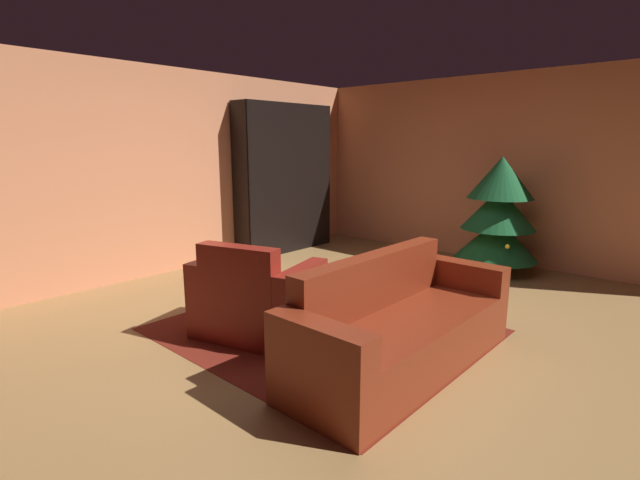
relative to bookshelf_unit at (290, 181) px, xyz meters
The scene contains 11 objects.
ground_plane 3.41m from the bookshelf_unit, 36.14° to the right, with size 7.94×7.94×0.00m, color #9C7342.
wall_back 2.99m from the bookshelf_unit, 28.58° to the left, with size 5.80×0.06×2.57m, color #D78357.
wall_left 1.94m from the bookshelf_unit, 97.46° to the right, with size 0.06×6.73×2.57m, color #D78357.
area_rug 3.49m from the bookshelf_unit, 39.63° to the right, with size 2.60×2.28×0.01m, color maroon.
bookshelf_unit is the anchor object (origin of this frame).
armchair_red 3.49m from the bookshelf_unit, 49.52° to the right, with size 1.16×0.96×0.85m.
couch_red 4.17m from the bookshelf_unit, 33.08° to the right, with size 0.75×2.08×0.82m.
coffee_table 3.47m from the bookshelf_unit, 38.85° to the right, with size 0.77×0.77×0.43m.
book_stack_on_table 3.43m from the bookshelf_unit, 39.45° to the right, with size 0.23×0.20×0.13m.
bottle_on_table 3.57m from the bookshelf_unit, 36.16° to the right, with size 0.07×0.07×0.28m.
decorated_tree 3.07m from the bookshelf_unit, 15.76° to the left, with size 1.03×1.03×1.49m.
Camera 1 is at (2.56, -3.16, 1.66)m, focal length 26.19 mm.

